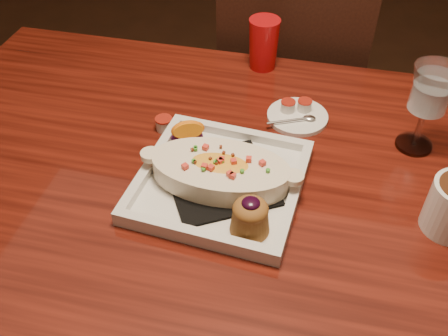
% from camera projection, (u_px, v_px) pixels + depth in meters
% --- Properties ---
extents(table, '(1.50, 0.90, 0.75)m').
position_uv_depth(table, '(254.00, 213.00, 1.02)').
color(table, maroon).
rests_on(table, floor).
extents(chair_far, '(0.42, 0.42, 0.93)m').
position_uv_depth(chair_far, '(289.00, 98.00, 1.56)').
color(chair_far, black).
rests_on(chair_far, floor).
extents(plate, '(0.32, 0.32, 0.08)m').
position_uv_depth(plate, '(222.00, 177.00, 0.91)').
color(plate, silver).
rests_on(plate, table).
extents(goblet, '(0.09, 0.09, 0.18)m').
position_uv_depth(goblet, '(431.00, 94.00, 0.93)').
color(goblet, silver).
rests_on(goblet, table).
extents(saucer, '(0.13, 0.13, 0.09)m').
position_uv_depth(saucer, '(296.00, 115.00, 1.08)').
color(saucer, silver).
rests_on(saucer, table).
extents(creamer_loose, '(0.04, 0.04, 0.03)m').
position_uv_depth(creamer_loose, '(164.00, 124.00, 1.05)').
color(creamer_loose, silver).
rests_on(creamer_loose, table).
extents(red_tumbler, '(0.08, 0.08, 0.13)m').
position_uv_depth(red_tumbler, '(264.00, 44.00, 1.20)').
color(red_tumbler, '#B70D11').
rests_on(red_tumbler, table).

